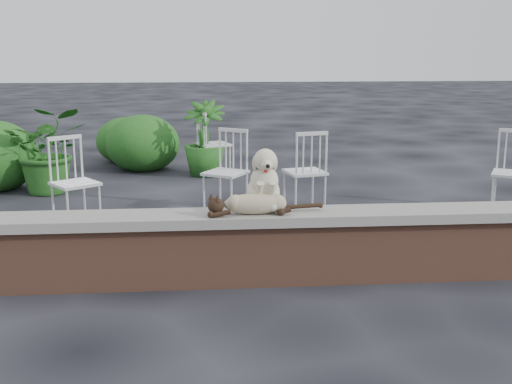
{
  "coord_description": "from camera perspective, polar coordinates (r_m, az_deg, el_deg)",
  "views": [
    {
      "loc": [
        -1.2,
        -4.9,
        1.86
      ],
      "look_at": [
        -0.77,
        0.2,
        0.7
      ],
      "focal_mm": 45.0,
      "sensor_mm": 36.0,
      "label": 1
    }
  ],
  "objects": [
    {
      "name": "ground",
      "position": [
        5.38,
        8.41,
        -7.61
      ],
      "size": [
        60.0,
        60.0,
        0.0
      ],
      "primitive_type": "plane",
      "color": "black",
      "rests_on": "ground"
    },
    {
      "name": "potted_plant_b",
      "position": [
        9.44,
        -4.62,
        4.77
      ],
      "size": [
        0.7,
        0.7,
        1.1
      ],
      "primitive_type": "imported",
      "rotation": [
        0.0,
        0.0,
        -0.14
      ],
      "color": "#1F5117",
      "rests_on": "ground"
    },
    {
      "name": "cat",
      "position": [
        5.01,
        -0.1,
        -0.93
      ],
      "size": [
        1.11,
        0.31,
        0.19
      ],
      "primitive_type": null,
      "rotation": [
        0.0,
        0.0,
        0.05
      ],
      "color": "tan",
      "rests_on": "capstone"
    },
    {
      "name": "brick_wall",
      "position": [
        5.3,
        8.5,
        -5.07
      ],
      "size": [
        6.0,
        0.3,
        0.5
      ],
      "primitive_type": "cube",
      "color": "brown",
      "rests_on": "ground"
    },
    {
      "name": "shrubbery",
      "position": [
        9.8,
        -15.5,
        3.77
      ],
      "size": [
        3.07,
        2.97,
        0.97
      ],
      "color": "#1F5117",
      "rests_on": "ground"
    },
    {
      "name": "dog",
      "position": [
        5.13,
        0.65,
        1.29
      ],
      "size": [
        0.36,
        0.46,
        0.52
      ],
      "primitive_type": null,
      "rotation": [
        0.0,
        0.0,
        0.05
      ],
      "color": "beige",
      "rests_on": "capstone"
    },
    {
      "name": "chair_c",
      "position": [
        7.41,
        4.36,
        1.92
      ],
      "size": [
        0.67,
        0.67,
        0.94
      ],
      "primitive_type": null,
      "rotation": [
        0.0,
        0.0,
        3.38
      ],
      "color": "white",
      "rests_on": "ground"
    },
    {
      "name": "chair_b",
      "position": [
        7.34,
        -2.74,
        1.85
      ],
      "size": [
        0.77,
        0.77,
        0.94
      ],
      "primitive_type": null,
      "rotation": [
        0.0,
        0.0,
        -0.56
      ],
      "color": "white",
      "rests_on": "ground"
    },
    {
      "name": "chair_d",
      "position": [
        7.85,
        21.81,
        1.65
      ],
      "size": [
        0.76,
        0.76,
        0.94
      ],
      "primitive_type": null,
      "rotation": [
        0.0,
        0.0,
        -0.51
      ],
      "color": "white",
      "rests_on": "ground"
    },
    {
      "name": "potted_plant_a",
      "position": [
        8.7,
        -17.92,
        3.59
      ],
      "size": [
        1.12,
        1.0,
        1.13
      ],
      "primitive_type": "imported",
      "rotation": [
        0.0,
        0.0,
        0.12
      ],
      "color": "#1F5117",
      "rests_on": "ground"
    },
    {
      "name": "chair_e",
      "position": [
        9.52,
        -3.77,
        4.36
      ],
      "size": [
        0.72,
        0.72,
        0.94
      ],
      "primitive_type": null,
      "rotation": [
        0.0,
        0.0,
        1.92
      ],
      "color": "white",
      "rests_on": "ground"
    },
    {
      "name": "capstone",
      "position": [
        5.22,
        8.6,
        -2.04
      ],
      "size": [
        6.2,
        0.4,
        0.08
      ],
      "primitive_type": "cube",
      "color": "slate",
      "rests_on": "brick_wall"
    },
    {
      "name": "chair_a",
      "position": [
        7.02,
        -15.79,
        0.87
      ],
      "size": [
        0.78,
        0.78,
        0.94
      ],
      "primitive_type": null,
      "rotation": [
        0.0,
        0.0,
        0.63
      ],
      "color": "white",
      "rests_on": "ground"
    }
  ]
}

